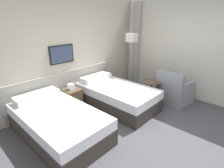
{
  "coord_description": "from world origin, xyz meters",
  "views": [
    {
      "loc": [
        -2.67,
        -1.54,
        2.15
      ],
      "look_at": [
        0.17,
        1.09,
        0.68
      ],
      "focal_mm": 28.0,
      "sensor_mm": 36.0,
      "label": 1
    }
  ],
  "objects_px": {
    "bed_near_window": "(116,96)",
    "floor_lamp": "(132,42)",
    "bed_near_door": "(58,123)",
    "armchair": "(174,92)",
    "side_table": "(151,87)",
    "nightstand": "(72,98)"
  },
  "relations": [
    {
      "from": "bed_near_door",
      "to": "nightstand",
      "type": "distance_m",
      "value": 1.12
    },
    {
      "from": "bed_near_window",
      "to": "armchair",
      "type": "relative_size",
      "value": 2.25
    },
    {
      "from": "nightstand",
      "to": "floor_lamp",
      "type": "xyz_separation_m",
      "value": [
        2.06,
        -0.26,
        1.21
      ]
    },
    {
      "from": "nightstand",
      "to": "side_table",
      "type": "distance_m",
      "value": 2.1
    },
    {
      "from": "nightstand",
      "to": "armchair",
      "type": "xyz_separation_m",
      "value": [
        2.04,
        -1.75,
        0.04
      ]
    },
    {
      "from": "bed_near_door",
      "to": "side_table",
      "type": "distance_m",
      "value": 2.57
    },
    {
      "from": "floor_lamp",
      "to": "nightstand",
      "type": "bearing_deg",
      "value": 172.84
    },
    {
      "from": "bed_near_door",
      "to": "floor_lamp",
      "type": "relative_size",
      "value": 1.17
    },
    {
      "from": "bed_near_door",
      "to": "floor_lamp",
      "type": "bearing_deg",
      "value": 9.39
    },
    {
      "from": "bed_near_door",
      "to": "bed_near_window",
      "type": "distance_m",
      "value": 1.69
    },
    {
      "from": "bed_near_window",
      "to": "armchair",
      "type": "height_order",
      "value": "armchair"
    },
    {
      "from": "bed_near_window",
      "to": "side_table",
      "type": "bearing_deg",
      "value": -32.92
    },
    {
      "from": "bed_near_window",
      "to": "floor_lamp",
      "type": "xyz_separation_m",
      "value": [
        1.22,
        0.48,
        1.2
      ]
    },
    {
      "from": "nightstand",
      "to": "floor_lamp",
      "type": "height_order",
      "value": "floor_lamp"
    },
    {
      "from": "bed_near_window",
      "to": "nightstand",
      "type": "relative_size",
      "value": 3.14
    },
    {
      "from": "bed_near_door",
      "to": "nightstand",
      "type": "height_order",
      "value": "bed_near_door"
    },
    {
      "from": "bed_near_door",
      "to": "floor_lamp",
      "type": "height_order",
      "value": "floor_lamp"
    },
    {
      "from": "bed_near_door",
      "to": "floor_lamp",
      "type": "distance_m",
      "value": 3.18
    },
    {
      "from": "bed_near_door",
      "to": "bed_near_window",
      "type": "xyz_separation_m",
      "value": [
        1.69,
        0.0,
        0.0
      ]
    },
    {
      "from": "nightstand",
      "to": "armchair",
      "type": "relative_size",
      "value": 0.72
    },
    {
      "from": "bed_near_window",
      "to": "nightstand",
      "type": "height_order",
      "value": "bed_near_window"
    },
    {
      "from": "side_table",
      "to": "armchair",
      "type": "height_order",
      "value": "armchair"
    }
  ]
}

